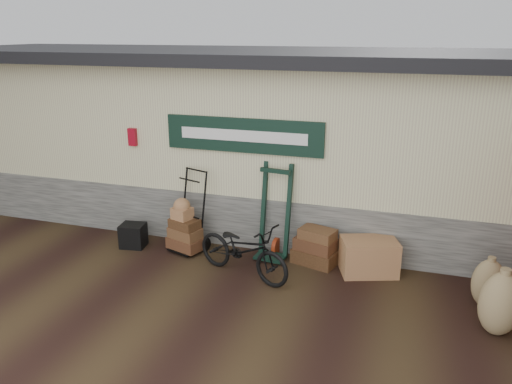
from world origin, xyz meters
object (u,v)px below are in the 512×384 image
porter_trolley (191,210)px  bicycle (243,246)px  green_barrow (275,212)px  black_trunk (133,235)px  wicker_hamper (369,257)px  suitcase_stack (315,246)px

porter_trolley → bicycle: 1.34m
green_barrow → porter_trolley: bearing=-167.2°
bicycle → green_barrow: bearing=2.2°
porter_trolley → black_trunk: size_ratio=3.46×
porter_trolley → green_barrow: bearing=24.2°
green_barrow → wicker_hamper: 1.62m
porter_trolley → wicker_hamper: bearing=18.5°
suitcase_stack → bicycle: (-0.95, -0.75, 0.18)m
porter_trolley → black_trunk: porter_trolley is taller
green_barrow → bicycle: (-0.26, -0.81, -0.29)m
suitcase_stack → black_trunk: size_ratio=1.69×
porter_trolley → suitcase_stack: bearing=20.7°
porter_trolley → black_trunk: 1.13m
suitcase_stack → black_trunk: (-3.09, -0.30, -0.10)m
green_barrow → black_trunk: (-2.40, -0.36, -0.57)m
black_trunk → wicker_hamper: bearing=3.3°
black_trunk → bicycle: size_ratio=0.24×
porter_trolley → bicycle: bearing=-11.7°
porter_trolley → bicycle: (1.15, -0.67, -0.22)m
bicycle → porter_trolley: bearing=79.9°
suitcase_stack → wicker_hamper: 0.84m
green_barrow → wicker_hamper: size_ratio=1.88×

